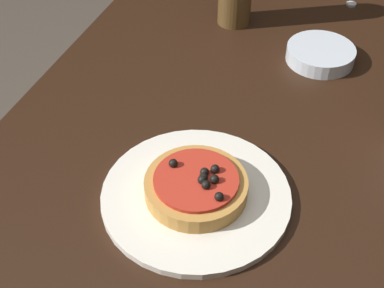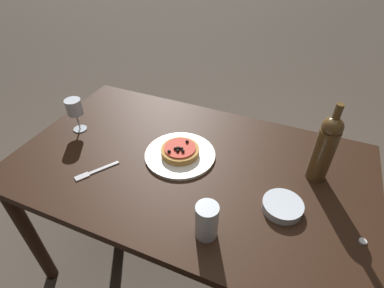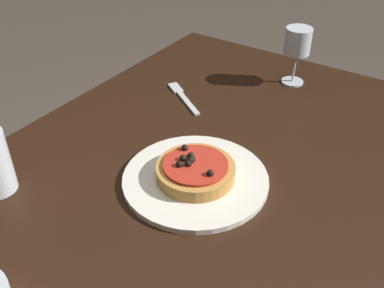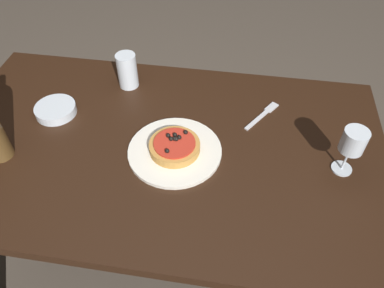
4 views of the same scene
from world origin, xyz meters
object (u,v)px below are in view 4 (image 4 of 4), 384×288
Objects in this scene: dining_table at (162,162)px; water_cup at (127,71)px; fork at (263,114)px; wine_glass at (353,143)px; pizza at (175,146)px; side_bowl at (56,110)px; dinner_plate at (175,151)px.

water_cup is (0.18, -0.28, 0.16)m from dining_table.
wine_glass is at bearing -97.82° from fork.
dining_table is at bearing -26.89° from pizza.
pizza is at bearing 1.22° from wine_glass.
pizza is at bearing 153.11° from dining_table.
pizza reaches higher than fork.
pizza is at bearing 165.15° from side_bowl.
side_bowl is (0.95, -0.11, -0.10)m from wine_glass.
dinner_plate is 0.39m from water_cup.
water_cup is at bearing -53.02° from pizza.
wine_glass is at bearing -178.74° from dinner_plate.
dinner_plate reaches higher than fork.
water_cup is at bearing -57.60° from dining_table.
dinner_plate is 0.02m from pizza.
wine_glass is (-0.56, 0.02, 0.21)m from dining_table.
side_bowl is (0.39, -0.09, 0.11)m from dining_table.
dinner_plate is at bearing 95.78° from pizza.
pizza is 0.39m from water_cup.
wine_glass is 1.22× the size of water_cup.
water_cup is 0.52m from fork.
dining_table is 0.11m from dinner_plate.
wine_glass is at bearing 173.62° from side_bowl.
wine_glass is at bearing -178.78° from pizza.
dining_table is 0.13m from pizza.
dinner_plate is 2.26× the size of water_cup.
wine_glass reaches higher than dining_table.
pizza is at bearing 126.98° from water_cup.
dining_table is 4.89× the size of dinner_plate.
wine_glass is 0.99× the size of fork.
dining_table is 9.11× the size of wine_glass.
fork is (-0.27, -0.22, -0.00)m from dinner_plate.
fork is (0.24, -0.21, -0.11)m from wine_glass.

